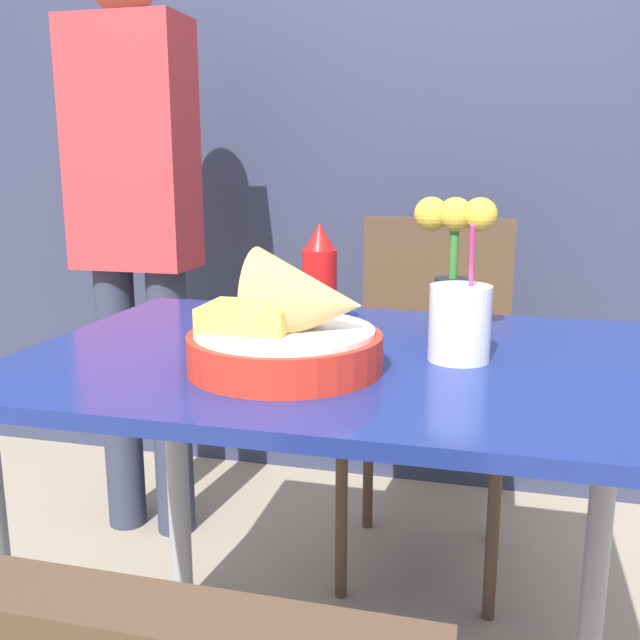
# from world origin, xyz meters

# --- Properties ---
(wall_window) EXTENTS (7.00, 0.06, 2.60)m
(wall_window) POSITION_xyz_m (0.00, 1.21, 1.30)
(wall_window) COLOR #2D334C
(wall_window) RESTS_ON ground_plane
(dining_table) EXTENTS (1.04, 0.73, 0.76)m
(dining_table) POSITION_xyz_m (0.00, 0.00, 0.64)
(dining_table) COLOR navy
(dining_table) RESTS_ON ground_plane
(chair_far_window) EXTENTS (0.40, 0.40, 0.92)m
(chair_far_window) POSITION_xyz_m (0.07, 0.74, 0.55)
(chair_far_window) COLOR #473323
(chair_far_window) RESTS_ON ground_plane
(food_basket) EXTENTS (0.29, 0.29, 0.18)m
(food_basket) POSITION_xyz_m (-0.05, -0.12, 0.82)
(food_basket) COLOR red
(food_basket) RESTS_ON dining_table
(ketchup_bottle) EXTENTS (0.06, 0.06, 0.20)m
(ketchup_bottle) POSITION_xyz_m (-0.08, 0.15, 0.86)
(ketchup_bottle) COLOR red
(ketchup_bottle) RESTS_ON dining_table
(drink_cup) EXTENTS (0.10, 0.10, 0.21)m
(drink_cup) POSITION_xyz_m (0.18, 0.00, 0.82)
(drink_cup) COLOR silver
(drink_cup) RESTS_ON dining_table
(flower_vase) EXTENTS (0.14, 0.06, 0.25)m
(flower_vase) POSITION_xyz_m (0.16, 0.13, 0.91)
(flower_vase) COLOR black
(flower_vase) RESTS_ON dining_table
(person_standing) EXTENTS (0.32, 0.18, 1.61)m
(person_standing) POSITION_xyz_m (-0.73, 0.67, 0.93)
(person_standing) COLOR #2D3347
(person_standing) RESTS_ON ground_plane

